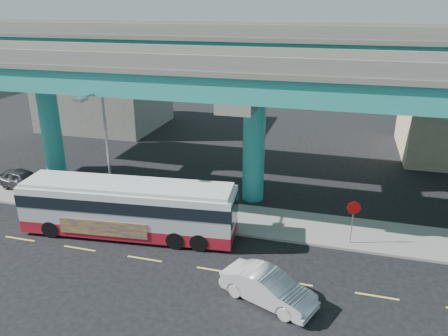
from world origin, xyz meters
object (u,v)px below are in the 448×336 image
(parked_car, at_px, (24,180))
(street_lamp, at_px, (101,137))
(transit_bus, at_px, (129,207))
(sedan, at_px, (268,288))
(stop_sign, at_px, (353,213))

(parked_car, bearing_deg, street_lamp, -91.75)
(transit_bus, relative_size, sedan, 2.68)
(transit_bus, height_order, parked_car, transit_bus)
(sedan, bearing_deg, street_lamp, 86.28)
(transit_bus, height_order, street_lamp, street_lamp)
(street_lamp, relative_size, stop_sign, 3.15)
(sedan, xyz_separation_m, street_lamp, (-11.28, 5.46, 4.70))
(transit_bus, bearing_deg, street_lamp, 142.38)
(stop_sign, bearing_deg, transit_bus, -160.69)
(transit_bus, relative_size, parked_car, 2.82)
(parked_car, bearing_deg, sedan, -97.74)
(street_lamp, bearing_deg, stop_sign, 2.89)
(transit_bus, distance_m, sedan, 10.02)
(transit_bus, bearing_deg, parked_car, 154.80)
(sedan, bearing_deg, parked_car, 90.35)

